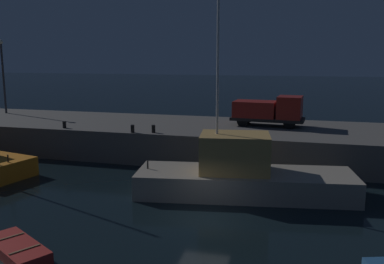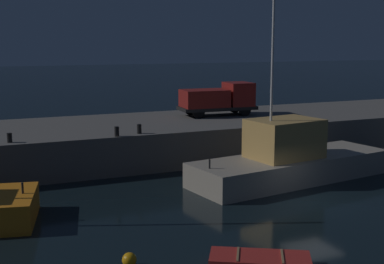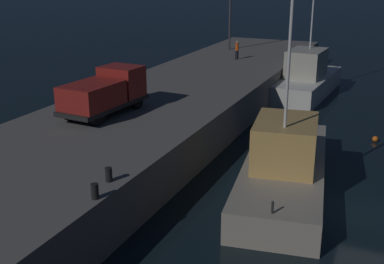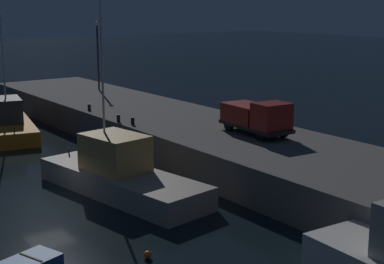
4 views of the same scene
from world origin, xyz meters
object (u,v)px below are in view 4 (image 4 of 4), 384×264
object	(u,v)px
bollard_west	(118,118)
bollard_east	(133,121)
fishing_boat_blue	(120,174)
lamp_post_west	(98,50)
utility_truck	(257,117)
bollard_central	(89,107)
fishing_trawler_red	(7,123)
mooring_buoy_mid	(148,255)

from	to	relation	value
bollard_west	bollard_east	distance (m)	1.56
fishing_boat_blue	lamp_post_west	distance (m)	28.57
utility_truck	bollard_east	bearing A→B (deg)	-146.41
lamp_post_west	bollard_east	world-z (taller)	lamp_post_west
fishing_boat_blue	utility_truck	bearing A→B (deg)	86.68
fishing_boat_blue	utility_truck	size ratio (longest dim) A/B	2.23
lamp_post_west	bollard_east	xyz separation A→B (m)	(18.07, -6.42, -3.97)
bollard_central	fishing_trawler_red	bearing A→B (deg)	-135.45
utility_truck	bollard_east	distance (m)	9.69
fishing_trawler_red	utility_truck	bearing A→B (deg)	26.88
bollard_central	utility_truck	bearing A→B (deg)	18.66
mooring_buoy_mid	lamp_post_west	world-z (taller)	lamp_post_west
fishing_trawler_red	lamp_post_west	size ratio (longest dim) A/B	1.81
lamp_post_west	utility_truck	world-z (taller)	lamp_post_west
bollard_central	bollard_east	distance (m)	7.53
fishing_trawler_red	bollard_west	size ratio (longest dim) A/B	22.25
fishing_boat_blue	mooring_buoy_mid	size ratio (longest dim) A/B	35.87
fishing_boat_blue	bollard_west	xyz separation A→B (m)	(-8.93, 4.88, 1.51)
bollard_central	fishing_boat_blue	bearing A→B (deg)	-19.67
mooring_buoy_mid	utility_truck	size ratio (longest dim) A/B	0.06
mooring_buoy_mid	utility_truck	world-z (taller)	utility_truck
fishing_trawler_red	fishing_boat_blue	size ratio (longest dim) A/B	0.98
fishing_trawler_red	lamp_post_west	distance (m)	13.99
fishing_trawler_red	bollard_west	world-z (taller)	fishing_trawler_red
fishing_boat_blue	mooring_buoy_mid	world-z (taller)	fishing_boat_blue
mooring_buoy_mid	bollard_east	distance (m)	18.88
lamp_post_west	fishing_trawler_red	bearing A→B (deg)	-66.87
fishing_trawler_red	mooring_buoy_mid	distance (m)	29.73
fishing_boat_blue	lamp_post_west	size ratio (longest dim) A/B	1.84
mooring_buoy_mid	bollard_west	size ratio (longest dim) A/B	0.63
bollard_central	lamp_post_west	bearing A→B (deg)	149.00
lamp_post_west	bollard_west	xyz separation A→B (m)	(16.56, -6.80, -3.96)
lamp_post_west	utility_truck	distance (m)	26.30
fishing_trawler_red	bollard_east	world-z (taller)	fishing_trawler_red
lamp_post_west	utility_truck	xyz separation A→B (m)	(26.10, -1.08, -2.98)
bollard_central	bollard_east	xyz separation A→B (m)	(7.53, -0.08, 0.02)
fishing_trawler_red	fishing_boat_blue	distance (m)	20.46
bollard_west	bollard_central	bearing A→B (deg)	175.57
mooring_buoy_mid	bollard_east	world-z (taller)	bollard_east
fishing_trawler_red	utility_truck	world-z (taller)	fishing_trawler_red
fishing_boat_blue	lamp_post_west	bearing A→B (deg)	155.39
fishing_boat_blue	bollard_east	distance (m)	9.22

